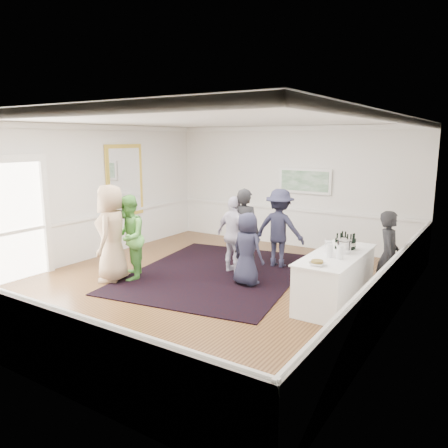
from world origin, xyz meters
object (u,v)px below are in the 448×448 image
Objects in this scene: ice_bucket at (344,247)px; nut_bowl at (317,263)px; guest_navy at (247,249)px; guest_green at (128,238)px; bartender at (388,256)px; serving_table at (335,278)px; guest_dark_b at (244,231)px; guest_lilac at (234,235)px; guest_tan at (112,233)px; guest_dark_a at (279,228)px.

nut_bowl is (-0.12, -0.98, -0.08)m from ice_bucket.
guest_green is at bearing 35.14° from guest_navy.
bartender is 6.26× the size of ice_bucket.
guest_dark_b is (-2.25, 0.65, 0.47)m from serving_table.
serving_table is 2.51m from guest_lilac.
bartender is at bearing 81.87° from guest_tan.
guest_tan is (-4.23, -1.25, 0.54)m from serving_table.
ice_bucket is at bearing 140.63° from guest_dark_a.
guest_lilac is at bearing 105.98° from guest_tan.
guest_navy is 1.89m from ice_bucket.
guest_tan is 1.11× the size of guest_dark_a.
guest_green is 2.43m from guest_dark_b.
guest_tan is 4.21m from nut_bowl.
bartender is 1.65m from nut_bowl.
serving_table is 1.03m from bartender.
serving_table is 1.19× the size of guest_dark_b.
bartender is 1.12× the size of guest_navy.
guest_lilac is at bearing 77.04° from bartender.
nut_bowl is at bearing 66.92° from guest_tan.
guest_dark_a is at bearing 144.56° from ice_bucket.
guest_lilac reaches higher than guest_navy.
guest_lilac reaches higher than ice_bucket.
ice_bucket is (4.10, 1.14, 0.13)m from guest_green.
guest_lilac is 0.94× the size of guest_dark_a.
guest_dark_b is (-2.99, 0.04, 0.11)m from bartender.
guest_green reaches higher than serving_table.
serving_table is at bearing 64.94° from guest_green.
guest_green is 6.73× the size of ice_bucket.
guest_green is 1.20× the size of guest_navy.
guest_lilac is 0.84m from guest_navy.
guest_dark_b reaches higher than serving_table.
serving_table is 4.17m from guest_green.
nut_bowl is (2.21, -1.49, 0.01)m from guest_dark_b.
guest_dark_b is 2.67m from nut_bowl.
serving_table is 4.45m from guest_tan.
guest_green is at bearing -166.03° from serving_table.
guest_navy is at bearing 153.79° from guest_lilac.
bartender is at bearing 157.18° from guest_dark_a.
guest_tan reaches higher than guest_dark_b.
guest_dark_a is (2.42, 2.74, -0.10)m from guest_tan.
guest_green is 0.99× the size of guest_dark_a.
bartender is at bearing 69.68° from guest_green.
guest_navy is at bearing 88.29° from guest_tan.
guest_navy is (2.24, 0.99, -0.15)m from guest_green.
guest_lilac is 2.76m from nut_bowl.
guest_tan is at bearing 38.19° from guest_navy.
guest_green reaches higher than ice_bucket.
guest_lilac is 2.54m from ice_bucket.
guest_green is at bearing 44.42° from guest_dark_a.
bartender is (0.74, 0.61, 0.37)m from serving_table.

